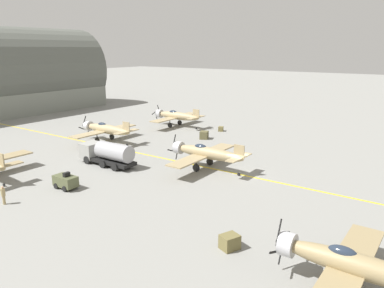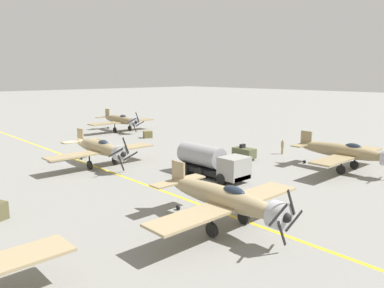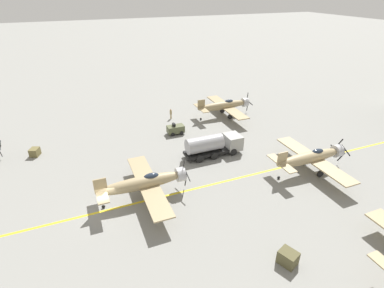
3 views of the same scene
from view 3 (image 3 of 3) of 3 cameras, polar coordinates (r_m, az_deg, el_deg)
ground_plane at (r=32.87m, az=-16.23°, el=-12.11°), size 400.00×400.00×0.00m
taxiway_stripe at (r=32.87m, az=-16.23°, el=-12.11°), size 0.30×160.00×0.01m
airplane_far_left at (r=52.94m, az=6.27°, el=7.31°), size 12.00×9.98×3.79m
airplane_mid_center at (r=32.46m, az=-8.97°, el=-7.28°), size 12.00×9.98×3.72m
airplane_far_center at (r=39.36m, az=21.84°, el=-2.35°), size 12.00×9.98×3.65m
fuel_tanker at (r=40.50m, az=4.14°, el=-0.16°), size 2.68×8.00×2.98m
tow_tractor at (r=46.63m, az=-3.15°, el=2.86°), size 1.57×2.60×1.79m
ground_crew_walking at (r=52.08m, az=-4.06°, el=5.83°), size 0.39×0.39×1.79m
supply_crate_by_tanker at (r=27.69m, az=17.81°, el=-19.92°), size 1.83×1.69×1.23m
supply_crate_outboard at (r=45.91m, az=-27.76°, el=-1.37°), size 1.60×1.49×1.07m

